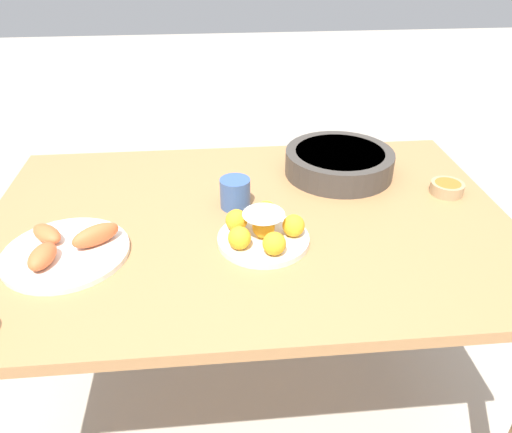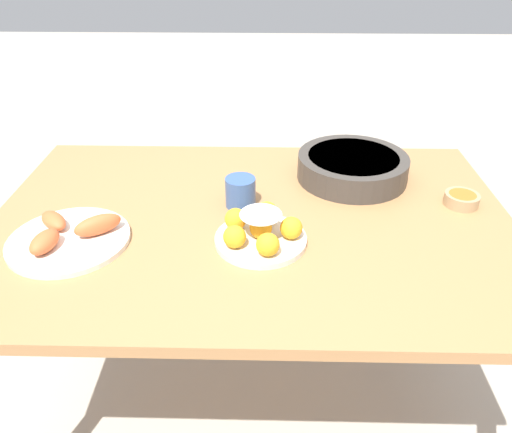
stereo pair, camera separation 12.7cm
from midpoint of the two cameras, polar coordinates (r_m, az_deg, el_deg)
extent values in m
plane|color=#B2A899|center=(1.84, 1.71, -20.21)|extent=(12.00, 12.00, 0.00)
cylinder|color=#A87547|center=(2.00, -17.19, -2.98)|extent=(0.06, 0.06, 0.71)
cylinder|color=#A87547|center=(2.02, 20.76, -3.41)|extent=(0.06, 0.06, 0.71)
cube|color=#A87547|center=(1.34, 2.20, -0.79)|extent=(1.40, 0.94, 0.03)
cylinder|color=silver|center=(1.24, 3.48, -2.76)|extent=(0.23, 0.23, 0.02)
sphere|color=#F4A823|center=(1.22, 7.01, -1.40)|extent=(0.06, 0.06, 0.06)
sphere|color=#F4A823|center=(1.28, 4.09, 0.41)|extent=(0.06, 0.06, 0.06)
sphere|color=#F4A823|center=(1.25, 0.55, -0.38)|extent=(0.06, 0.06, 0.06)
sphere|color=#F4A823|center=(1.18, 0.60, -2.42)|extent=(0.06, 0.06, 0.06)
sphere|color=#F4A823|center=(1.16, 4.50, -3.32)|extent=(0.06, 0.06, 0.06)
ellipsoid|color=white|center=(1.20, 3.59, 0.14)|extent=(0.10, 0.10, 0.02)
sphere|color=#F4A823|center=(1.22, 3.53, -1.36)|extent=(0.06, 0.06, 0.06)
cylinder|color=#3D3833|center=(1.56, 13.26, 5.46)|extent=(0.33, 0.33, 0.08)
cylinder|color=brown|center=(1.55, 13.40, 6.51)|extent=(0.27, 0.27, 0.01)
cylinder|color=tan|center=(1.53, 24.68, 1.72)|extent=(0.09, 0.09, 0.03)
cylinder|color=#B26623|center=(1.52, 24.79, 2.17)|extent=(0.07, 0.07, 0.01)
cylinder|color=silver|center=(1.30, -18.02, -2.69)|extent=(0.30, 0.30, 0.01)
ellipsoid|color=#E06033|center=(1.28, -14.96, -1.03)|extent=(0.12, 0.10, 0.05)
ellipsoid|color=#E06033|center=(1.34, -19.67, -0.53)|extent=(0.10, 0.10, 0.04)
ellipsoid|color=#E06033|center=(1.26, -20.41, -2.82)|extent=(0.07, 0.10, 0.04)
cylinder|color=#38568E|center=(1.37, 0.85, 2.73)|extent=(0.08, 0.08, 0.08)
camera|label=1|loc=(0.06, -87.14, 1.77)|focal=35.00mm
camera|label=2|loc=(0.06, 92.86, -1.77)|focal=35.00mm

